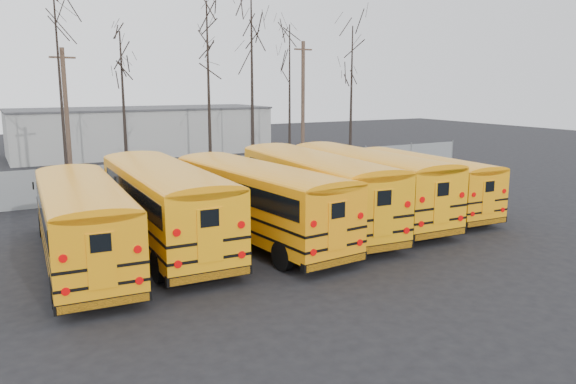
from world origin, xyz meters
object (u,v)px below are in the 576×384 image
bus_d (313,184)px  bus_e (365,178)px  bus_b (163,198)px  utility_pole_left (67,119)px  bus_f (420,178)px  utility_pole_right (303,101)px  bus_a (82,216)px  bus_c (256,195)px

bus_d → bus_e: bearing=9.8°
bus_b → bus_e: size_ratio=1.02×
utility_pole_left → bus_f: bearing=-54.8°
bus_d → utility_pole_right: utility_pole_right is taller
bus_a → utility_pole_left: utility_pole_left is taller
bus_b → utility_pole_right: utility_pole_right is taller
bus_a → bus_d: bearing=7.9°
utility_pole_right → bus_d: bearing=-127.0°
bus_c → utility_pole_right: size_ratio=1.23×
bus_b → bus_d: size_ratio=0.99×
bus_d → utility_pole_left: size_ratio=1.47×
bus_e → utility_pole_left: size_ratio=1.42×
bus_a → utility_pole_right: size_ratio=1.17×
bus_a → bus_c: 6.61m
bus_c → bus_a: bearing=174.8°
bus_c → bus_e: bus_e is taller
bus_f → utility_pole_left: utility_pole_left is taller
bus_d → utility_pole_right: (10.19, 18.31, 2.91)m
bus_a → bus_b: bus_b is taller
utility_pole_right → utility_pole_left: bearing=-174.0°
bus_b → bus_f: 12.96m
bus_b → bus_c: bearing=-13.0°
bus_c → utility_pole_right: 23.41m
bus_e → utility_pole_left: 17.59m
bus_c → bus_e: 6.23m
bus_a → bus_d: 9.74m
bus_b → bus_c: 3.61m
utility_pole_left → utility_pole_right: utility_pole_right is taller
utility_pole_right → bus_e: bearing=-119.6°
bus_c → utility_pole_left: size_ratio=1.41×
bus_b → bus_e: (9.64, 0.17, -0.04)m
bus_b → bus_a: bearing=-161.5°
utility_pole_right → bus_b: bearing=-140.7°
bus_a → utility_pole_right: bearing=47.1°
bus_e → utility_pole_right: bearing=70.0°
utility_pole_left → bus_b: bearing=-95.6°
bus_a → utility_pole_right: utility_pole_right is taller
bus_d → bus_f: size_ratio=1.18×
bus_a → bus_e: bus_e is taller
bus_c → bus_f: size_ratio=1.14×
bus_a → bus_b: 3.26m
bus_a → utility_pole_left: size_ratio=1.35×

